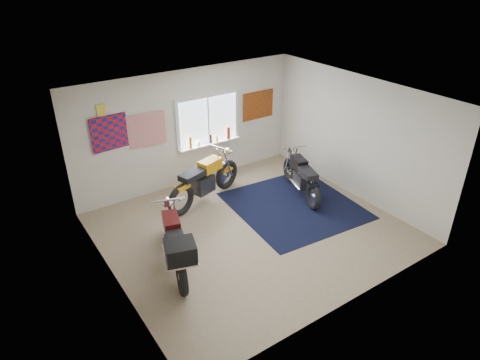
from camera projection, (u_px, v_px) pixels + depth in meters
ground at (251, 229)px, 8.54m from camera, size 5.50×5.50×0.00m
room_shell at (253, 154)px, 7.77m from camera, size 5.50×5.50×5.50m
navy_rug at (294, 205)px, 9.33m from camera, size 2.71×2.80×0.01m
window_assembly at (208, 124)px, 9.95m from camera, size 1.66×0.17×1.26m
oil_bottles at (213, 137)px, 10.10m from camera, size 1.12×0.09×0.30m
flag_display at (101, 110)px, 8.40m from camera, size 1.60×0.10×1.17m
triumph_poster at (258, 105)px, 10.59m from camera, size 0.90×0.03×0.70m
yellow_triumph at (204, 181)px, 9.31m from camera, size 2.12×0.88×1.10m
black_chrome_bike at (301, 177)px, 9.59m from camera, size 0.78×1.86×0.98m
maroon_tourer at (175, 245)px, 7.16m from camera, size 0.99×2.06×1.06m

